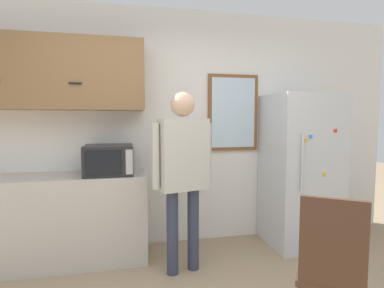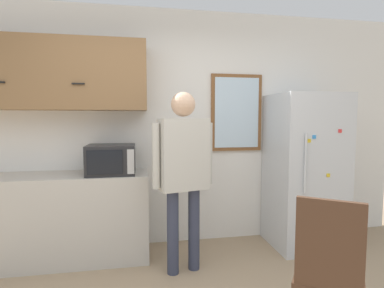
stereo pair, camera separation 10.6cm
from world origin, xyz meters
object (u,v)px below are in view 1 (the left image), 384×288
at_px(person, 183,163).
at_px(microwave, 109,160).
at_px(refrigerator, 300,170).
at_px(chair, 331,265).

bearing_deg(person, microwave, 136.12).
bearing_deg(person, refrigerator, 0.51).
relative_size(person, chair, 1.73).
height_order(person, refrigerator, refrigerator).
distance_m(microwave, chair, 2.16).
height_order(microwave, chair, microwave).
height_order(microwave, person, person).
relative_size(person, refrigerator, 0.98).
height_order(person, chair, person).
xyz_separation_m(microwave, person, (0.69, -0.40, -0.00)).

